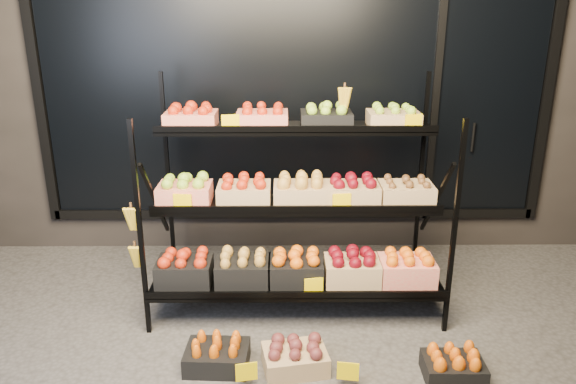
{
  "coord_description": "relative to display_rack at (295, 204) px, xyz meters",
  "views": [
    {
      "loc": [
        -0.09,
        -3.18,
        2.2
      ],
      "look_at": [
        -0.06,
        0.55,
        0.9
      ],
      "focal_mm": 35.0,
      "sensor_mm": 36.0,
      "label": 1
    }
  ],
  "objects": [
    {
      "name": "tag_floor_b",
      "position": [
        0.3,
        -1.0,
        -0.73
      ],
      "size": [
        0.13,
        0.01,
        0.12
      ],
      "primitive_type": "cube",
      "color": "#F6CD00",
      "rests_on": "ground"
    },
    {
      "name": "floor_crate_midleft",
      "position": [
        -0.5,
        -0.81,
        -0.69
      ],
      "size": [
        0.4,
        0.31,
        0.2
      ],
      "rotation": [
        0.0,
        0.0,
        -0.05
      ],
      "color": "black",
      "rests_on": "ground"
    },
    {
      "name": "floor_crate_midright",
      "position": [
        -0.01,
        -0.84,
        -0.7
      ],
      "size": [
        0.43,
        0.35,
        0.2
      ],
      "rotation": [
        0.0,
        0.0,
        0.18
      ],
      "color": "tan",
      "rests_on": "ground"
    },
    {
      "name": "tag_floor_a",
      "position": [
        -0.3,
        -1.0,
        -0.73
      ],
      "size": [
        0.13,
        0.01,
        0.12
      ],
      "primitive_type": "cube",
      "color": "#F6CD00",
      "rests_on": "ground"
    },
    {
      "name": "display_rack",
      "position": [
        0.0,
        0.0,
        0.0
      ],
      "size": [
        2.18,
        1.02,
        1.7
      ],
      "color": "black",
      "rests_on": "ground"
    },
    {
      "name": "ground",
      "position": [
        0.01,
        -0.6,
        -0.79
      ],
      "size": [
        24.0,
        24.0,
        0.0
      ],
      "primitive_type": "plane",
      "color": "#514F4C",
      "rests_on": "ground"
    },
    {
      "name": "building",
      "position": [
        0.01,
        1.99,
        0.96
      ],
      "size": [
        6.0,
        2.08,
        3.5
      ],
      "color": "#2D2826",
      "rests_on": "ground"
    },
    {
      "name": "floor_crate_right",
      "position": [
        0.95,
        -0.93,
        -0.7
      ],
      "size": [
        0.36,
        0.27,
        0.19
      ],
      "rotation": [
        0.0,
        0.0,
        -0.02
      ],
      "color": "black",
      "rests_on": "ground"
    }
  ]
}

